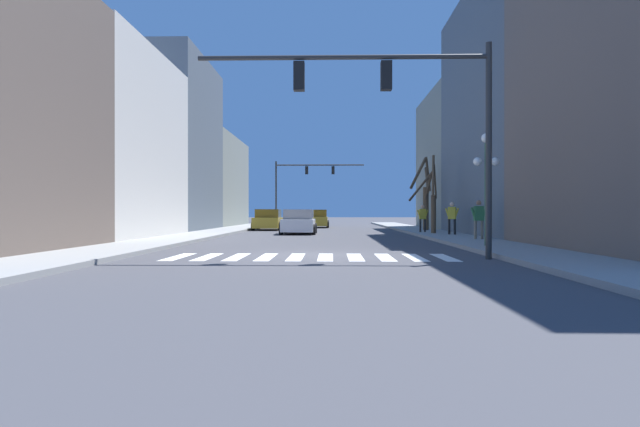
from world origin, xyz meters
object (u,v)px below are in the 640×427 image
(traffic_signal_near, at_px, (400,99))
(street_tree_left_near, at_px, (432,199))
(traffic_signal_far, at_px, (302,178))
(pedestrian_waiting_at_curb, at_px, (423,216))
(car_driving_toward_lane, at_px, (299,222))
(pedestrian_on_right_sidewalk, at_px, (479,216))
(car_parked_right_far, at_px, (268,220))
(car_parked_left_far, at_px, (317,219))
(pedestrian_near_right_corner, at_px, (452,215))
(street_lamp_right_corner, at_px, (486,166))
(street_tree_left_far, at_px, (425,198))

(traffic_signal_near, distance_m, street_tree_left_near, 15.23)
(traffic_signal_far, distance_m, pedestrian_waiting_at_curb, 23.42)
(car_driving_toward_lane, xyz_separation_m, pedestrian_on_right_sidewalk, (8.72, -8.70, 0.47))
(car_parked_right_far, bearing_deg, pedestrian_on_right_sidewalk, -143.50)
(traffic_signal_near, distance_m, car_parked_right_far, 24.97)
(car_driving_toward_lane, relative_size, car_parked_left_far, 0.94)
(car_parked_left_far, bearing_deg, car_parked_right_far, -29.53)
(traffic_signal_near, xyz_separation_m, traffic_signal_far, (-5.04, 37.63, 0.33))
(car_driving_toward_lane, xyz_separation_m, pedestrian_near_right_corner, (8.67, -3.92, 0.48))
(street_lamp_right_corner, xyz_separation_m, pedestrian_waiting_at_curb, (-0.03, 12.51, -1.92))
(street_lamp_right_corner, bearing_deg, car_parked_right_far, 117.72)
(pedestrian_on_right_sidewalk, distance_m, pedestrian_waiting_at_curb, 8.17)
(car_driving_toward_lane, relative_size, car_parked_right_far, 0.99)
(car_parked_left_far, xyz_separation_m, pedestrian_near_right_corner, (7.93, -17.05, 0.45))
(car_parked_right_far, bearing_deg, pedestrian_near_right_corner, -133.26)
(pedestrian_near_right_corner, bearing_deg, car_driving_toward_lane, -178.47)
(pedestrian_on_right_sidewalk, height_order, street_tree_left_near, street_tree_left_near)
(traffic_signal_near, relative_size, car_driving_toward_lane, 1.98)
(car_parked_right_far, bearing_deg, street_lamp_right_corner, -152.28)
(street_lamp_right_corner, bearing_deg, street_tree_left_far, 87.27)
(pedestrian_on_right_sidewalk, bearing_deg, street_lamp_right_corner, -106.55)
(pedestrian_near_right_corner, bearing_deg, traffic_signal_far, 137.19)
(traffic_signal_near, height_order, street_tree_left_near, traffic_signal_near)
(street_tree_left_far, relative_size, street_tree_left_near, 1.11)
(car_driving_toward_lane, height_order, street_tree_left_near, street_tree_left_near)
(traffic_signal_near, distance_m, street_tree_left_far, 20.26)
(car_parked_right_far, bearing_deg, traffic_signal_near, -163.88)
(pedestrian_on_right_sidewalk, xyz_separation_m, pedestrian_near_right_corner, (-0.05, 4.78, 0.01))
(traffic_signal_near, bearing_deg, car_driving_toward_lane, 103.54)
(traffic_signal_far, relative_size, pedestrian_waiting_at_curb, 5.54)
(street_lamp_right_corner, distance_m, car_parked_right_far, 22.69)
(street_lamp_right_corner, distance_m, street_tree_left_near, 10.85)
(traffic_signal_near, xyz_separation_m, car_parked_right_far, (-6.85, 23.69, -3.91))
(traffic_signal_near, height_order, pedestrian_on_right_sidewalk, traffic_signal_near)
(car_parked_left_far, height_order, car_parked_right_far, same)
(traffic_signal_near, height_order, traffic_signal_far, traffic_signal_far)
(car_driving_toward_lane, distance_m, pedestrian_near_right_corner, 9.53)
(pedestrian_near_right_corner, bearing_deg, street_tree_left_near, 141.43)
(car_driving_toward_lane, bearing_deg, street_tree_left_far, 108.46)
(car_parked_left_far, relative_size, street_tree_left_far, 0.91)
(street_tree_left_far, bearing_deg, car_driving_toward_lane, -161.54)
(pedestrian_waiting_at_curb, relative_size, street_tree_left_far, 0.33)
(street_tree_left_near, bearing_deg, car_parked_left_far, 114.87)
(street_lamp_right_corner, relative_size, street_tree_left_near, 0.90)
(traffic_signal_far, distance_m, pedestrian_near_right_corner, 26.83)
(traffic_signal_near, xyz_separation_m, pedestrian_waiting_at_curb, (3.63, 16.22, -3.52))
(traffic_signal_far, bearing_deg, car_parked_right_far, -97.40)
(traffic_signal_near, relative_size, car_parked_right_far, 1.96)
(car_parked_right_far, bearing_deg, traffic_signal_far, -7.40)
(car_parked_left_far, height_order, street_tree_left_far, street_tree_left_far)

